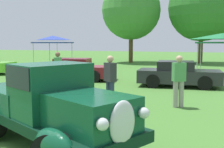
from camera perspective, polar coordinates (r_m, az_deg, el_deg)
ground_plane at (r=6.22m, az=-20.86°, el=-13.77°), size 120.00×120.00×0.00m
feature_pickup_truck at (r=5.75m, az=-12.64°, el=-6.16°), size 4.44×3.07×1.70m
show_car_burgundy at (r=15.80m, az=-7.56°, el=0.92°), size 4.48×2.59×1.22m
show_car_charcoal at (r=13.73m, az=13.38°, el=-0.03°), size 4.02×2.17×1.22m
spectator_near_truck at (r=9.29m, az=13.47°, el=-1.10°), size 0.47×0.42×1.69m
spectator_between_cars at (r=12.55m, az=-10.98°, el=0.88°), size 0.34×0.45×1.69m
spectator_by_row at (r=9.00m, az=-0.38°, el=-1.16°), size 0.47×0.43×1.69m
canopy_tent_left_field at (r=25.19m, az=-11.98°, el=7.02°), size 2.67×2.67×2.71m
canopy_tent_center_field at (r=19.78m, az=21.48°, el=6.92°), size 3.06×3.06×2.71m
treeline_far_left at (r=29.82m, az=3.93°, el=12.83°), size 6.10×6.10×8.49m
treeline_mid_left at (r=30.07m, az=17.90°, el=12.73°), size 6.69×6.69×8.91m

